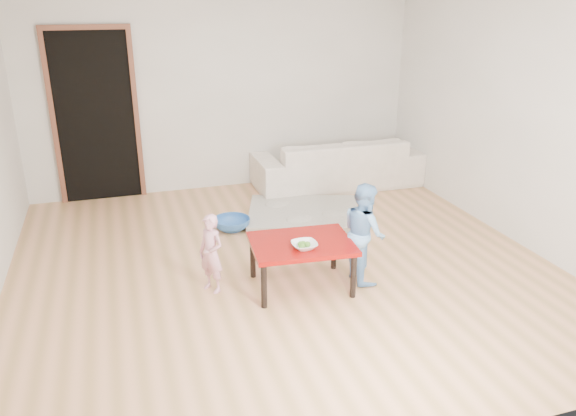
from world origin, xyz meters
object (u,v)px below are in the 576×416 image
sofa (337,162)px  red_table (301,264)px  child_blue (364,232)px  basin (232,224)px  bowl (304,245)px  child_pink (211,254)px

sofa → red_table: (-1.37, -2.53, -0.10)m
red_table → child_blue: bearing=-1.7°
red_table → basin: (-0.31, 1.46, -0.15)m
sofa → bowl: bearing=63.0°
bowl → child_pink: size_ratio=0.31×
sofa → child_blue: child_blue is taller
sofa → child_blue: (-0.78, -2.54, 0.13)m
child_pink → basin: child_pink is taller
red_table → bowl: size_ratio=4.06×
red_table → child_pink: (-0.76, 0.17, 0.13)m
child_pink → child_blue: bearing=47.1°
child_pink → basin: (0.45, 1.28, -0.29)m
sofa → bowl: size_ratio=10.28×
child_blue → bowl: bearing=100.1°
child_blue → basin: size_ratio=2.24×
bowl → basin: bowl is taller
bowl → child_blue: (0.60, 0.12, -0.01)m
bowl → child_pink: 0.81m
basin → child_blue: bearing=-58.7°
red_table → basin: bearing=102.1°
red_table → bowl: 0.28m
sofa → bowl: (-1.39, -2.66, 0.14)m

